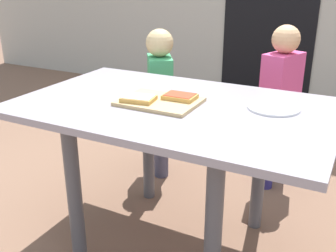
{
  "coord_description": "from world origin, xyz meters",
  "views": [
    {
      "loc": [
        0.72,
        -1.46,
        1.26
      ],
      "look_at": [
        -0.03,
        0.0,
        0.61
      ],
      "focal_mm": 42.62,
      "sensor_mm": 36.0,
      "label": 1
    }
  ],
  "objects_px": {
    "plate_white_right": "(274,108)",
    "child_left": "(160,94)",
    "child_right": "(280,99)",
    "cutting_board": "(160,102)",
    "dining_table": "(174,126)",
    "pizza_slice_far_right": "(180,97)",
    "pizza_slice_near_left": "(139,99)"
  },
  "relations": [
    {
      "from": "pizza_slice_near_left",
      "to": "child_right",
      "type": "height_order",
      "value": "child_right"
    },
    {
      "from": "dining_table",
      "to": "pizza_slice_near_left",
      "type": "xyz_separation_m",
      "value": [
        -0.13,
        -0.08,
        0.13
      ]
    },
    {
      "from": "cutting_board",
      "to": "pizza_slice_far_right",
      "type": "relative_size",
      "value": 2.38
    },
    {
      "from": "plate_white_right",
      "to": "child_right",
      "type": "relative_size",
      "value": 0.22
    },
    {
      "from": "pizza_slice_far_right",
      "to": "plate_white_right",
      "type": "height_order",
      "value": "pizza_slice_far_right"
    },
    {
      "from": "child_right",
      "to": "child_left",
      "type": "bearing_deg",
      "value": -165.93
    },
    {
      "from": "dining_table",
      "to": "pizza_slice_near_left",
      "type": "distance_m",
      "value": 0.2
    },
    {
      "from": "plate_white_right",
      "to": "child_right",
      "type": "xyz_separation_m",
      "value": [
        -0.11,
        0.68,
        -0.17
      ]
    },
    {
      "from": "pizza_slice_near_left",
      "to": "child_right",
      "type": "relative_size",
      "value": 0.15
    },
    {
      "from": "plate_white_right",
      "to": "pizza_slice_near_left",
      "type": "bearing_deg",
      "value": -158.63
    },
    {
      "from": "dining_table",
      "to": "plate_white_right",
      "type": "bearing_deg",
      "value": 18.16
    },
    {
      "from": "pizza_slice_near_left",
      "to": "plate_white_right",
      "type": "distance_m",
      "value": 0.57
    },
    {
      "from": "pizza_slice_near_left",
      "to": "plate_white_right",
      "type": "bearing_deg",
      "value": 21.37
    },
    {
      "from": "plate_white_right",
      "to": "child_left",
      "type": "distance_m",
      "value": 0.98
    },
    {
      "from": "pizza_slice_far_right",
      "to": "plate_white_right",
      "type": "distance_m",
      "value": 0.4
    },
    {
      "from": "child_right",
      "to": "cutting_board",
      "type": "bearing_deg",
      "value": -112.37
    },
    {
      "from": "pizza_slice_far_right",
      "to": "child_left",
      "type": "height_order",
      "value": "child_left"
    },
    {
      "from": "pizza_slice_far_right",
      "to": "cutting_board",
      "type": "bearing_deg",
      "value": -142.61
    },
    {
      "from": "dining_table",
      "to": "pizza_slice_far_right",
      "type": "relative_size",
      "value": 9.65
    },
    {
      "from": "pizza_slice_far_right",
      "to": "child_right",
      "type": "distance_m",
      "value": 0.85
    },
    {
      "from": "plate_white_right",
      "to": "dining_table",
      "type": "bearing_deg",
      "value": -161.84
    },
    {
      "from": "child_left",
      "to": "pizza_slice_near_left",
      "type": "bearing_deg",
      "value": -68.42
    },
    {
      "from": "cutting_board",
      "to": "pizza_slice_near_left",
      "type": "bearing_deg",
      "value": -143.85
    },
    {
      "from": "plate_white_right",
      "to": "child_right",
      "type": "distance_m",
      "value": 0.71
    },
    {
      "from": "child_left",
      "to": "cutting_board",
      "type": "bearing_deg",
      "value": -61.71
    },
    {
      "from": "dining_table",
      "to": "pizza_slice_far_right",
      "type": "xyz_separation_m",
      "value": [
        0.01,
        0.03,
        0.13
      ]
    },
    {
      "from": "plate_white_right",
      "to": "child_left",
      "type": "xyz_separation_m",
      "value": [
        -0.81,
        0.51,
        -0.19
      ]
    },
    {
      "from": "child_right",
      "to": "pizza_slice_near_left",
      "type": "bearing_deg",
      "value": -115.13
    },
    {
      "from": "dining_table",
      "to": "plate_white_right",
      "type": "relative_size",
      "value": 6.25
    },
    {
      "from": "pizza_slice_near_left",
      "to": "child_left",
      "type": "xyz_separation_m",
      "value": [
        -0.28,
        0.71,
        -0.21
      ]
    },
    {
      "from": "pizza_slice_far_right",
      "to": "child_right",
      "type": "height_order",
      "value": "child_right"
    },
    {
      "from": "pizza_slice_far_right",
      "to": "child_left",
      "type": "relative_size",
      "value": 0.15
    }
  ]
}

